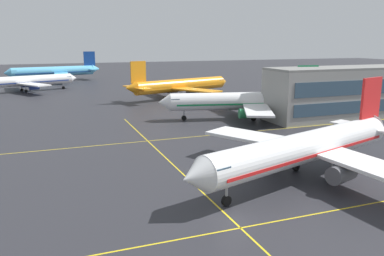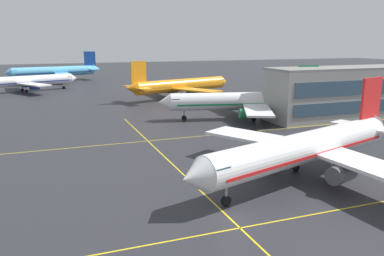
% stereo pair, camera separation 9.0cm
% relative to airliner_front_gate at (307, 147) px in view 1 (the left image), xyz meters
% --- Properties ---
extents(ground_plane, '(600.00, 600.00, 0.00)m').
position_rel_airliner_front_gate_xyz_m(ground_plane, '(-14.33, -7.30, -4.17)').
color(ground_plane, '#28282D').
extents(airliner_front_gate, '(38.46, 32.84, 12.21)m').
position_rel_airliner_front_gate_xyz_m(airliner_front_gate, '(0.00, 0.00, 0.00)').
color(airliner_front_gate, white).
rests_on(airliner_front_gate, ground).
extents(airliner_second_row, '(38.42, 32.66, 12.04)m').
position_rel_airliner_front_gate_xyz_m(airliner_second_row, '(11.37, 38.09, -0.06)').
color(airliner_second_row, white).
rests_on(airliner_second_row, ground).
extents(airliner_third_row, '(37.59, 32.10, 11.93)m').
position_rel_airliner_front_gate_xyz_m(airliner_third_row, '(8.21, 73.79, -0.09)').
color(airliner_third_row, orange).
rests_on(airliner_third_row, ground).
extents(airliner_far_left_stand, '(34.78, 29.74, 11.08)m').
position_rel_airliner_front_gate_xyz_m(airliner_far_left_stand, '(-36.51, 108.72, -0.38)').
color(airliner_far_left_stand, white).
rests_on(airliner_far_left_stand, ground).
extents(airliner_far_right_stand, '(41.13, 34.97, 12.84)m').
position_rel_airliner_front_gate_xyz_m(airliner_far_right_stand, '(-26.17, 143.95, 0.22)').
color(airliner_far_right_stand, '#5BB7E5').
rests_on(airliner_far_right_stand, ground).
extents(taxiway_markings, '(149.33, 77.79, 0.01)m').
position_rel_airliner_front_gate_xyz_m(taxiway_markings, '(-14.33, 8.38, -4.16)').
color(taxiway_markings, yellow).
rests_on(taxiway_markings, ground).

